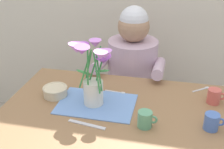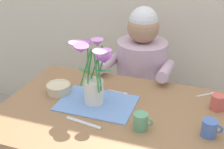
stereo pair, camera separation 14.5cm
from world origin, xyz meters
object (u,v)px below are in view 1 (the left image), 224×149
(coffee_cup, at_px, (212,122))
(ceramic_mug, at_px, (145,119))
(dinner_knife, at_px, (87,124))
(flower_vase, at_px, (93,72))
(ceramic_bowl, at_px, (55,91))
(tea_cup, at_px, (214,96))
(seated_person, at_px, (132,85))

(coffee_cup, bearing_deg, ceramic_mug, -170.83)
(dinner_knife, bearing_deg, flower_vase, 104.66)
(coffee_cup, bearing_deg, ceramic_bowl, 171.29)
(dinner_knife, height_order, coffee_cup, coffee_cup)
(flower_vase, bearing_deg, tea_cup, 13.98)
(seated_person, relative_size, tea_cup, 12.20)
(tea_cup, xyz_separation_m, coffee_cup, (-0.03, -0.24, 0.00))
(flower_vase, height_order, coffee_cup, flower_vase)
(ceramic_bowl, relative_size, coffee_cup, 1.46)
(flower_vase, bearing_deg, coffee_cup, -8.46)
(flower_vase, xyz_separation_m, dinner_knife, (0.02, -0.18, -0.19))
(ceramic_bowl, xyz_separation_m, dinner_knife, (0.25, -0.22, -0.03))
(dinner_knife, height_order, ceramic_mug, ceramic_mug)
(ceramic_bowl, bearing_deg, tea_cup, 7.78)
(ceramic_bowl, bearing_deg, coffee_cup, -8.71)
(coffee_cup, xyz_separation_m, ceramic_mug, (-0.30, -0.05, 0.00))
(ceramic_bowl, distance_m, coffee_cup, 0.83)
(dinner_knife, relative_size, ceramic_mug, 2.04)
(dinner_knife, bearing_deg, coffee_cup, 18.46)
(seated_person, height_order, dinner_knife, seated_person)
(seated_person, height_order, coffee_cup, seated_person)
(seated_person, bearing_deg, dinner_knife, -100.50)
(flower_vase, distance_m, tea_cup, 0.65)
(ceramic_bowl, distance_m, tea_cup, 0.85)
(seated_person, relative_size, dinner_knife, 5.97)
(coffee_cup, bearing_deg, dinner_knife, -170.35)
(dinner_knife, bearing_deg, ceramic_bowl, 147.07)
(seated_person, bearing_deg, coffee_cup, -57.95)
(dinner_knife, relative_size, tea_cup, 2.04)
(ceramic_bowl, height_order, coffee_cup, coffee_cup)
(tea_cup, height_order, ceramic_mug, same)
(tea_cup, xyz_separation_m, ceramic_mug, (-0.33, -0.29, 0.00))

